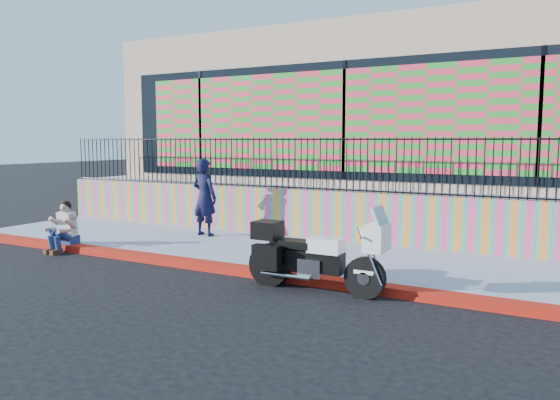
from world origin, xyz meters
The scene contains 10 objects.
ground centered at (0.00, 0.00, 0.00)m, with size 90.00×90.00×0.00m, color black.
red_curb centered at (0.00, 0.00, 0.07)m, with size 16.00×0.30×0.15m, color #A2140B.
sidewalk centered at (0.00, 1.65, 0.07)m, with size 16.00×3.00×0.15m, color #868BA1.
mural_wall centered at (0.00, 3.25, 0.70)m, with size 16.00×0.20×1.10m, color #FE4378.
metal_fence centered at (0.00, 3.25, 1.85)m, with size 15.80×0.04×1.20m, color black, non-canonical shape.
elevated_platform centered at (0.00, 8.35, 0.62)m, with size 16.00×10.00×1.25m, color #868BA1.
storefront_building centered at (0.00, 8.13, 3.25)m, with size 14.00×8.06×4.00m.
police_motorcycle centered at (1.30, -0.35, 0.60)m, with size 2.29×0.76×1.42m.
police_officer centered at (-2.75, 2.28, 1.06)m, with size 0.66×0.43×1.82m, color black.
seated_man centered at (-4.73, -0.15, 0.45)m, with size 0.54×0.71×1.06m.
Camera 1 is at (4.89, -8.04, 2.39)m, focal length 35.00 mm.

